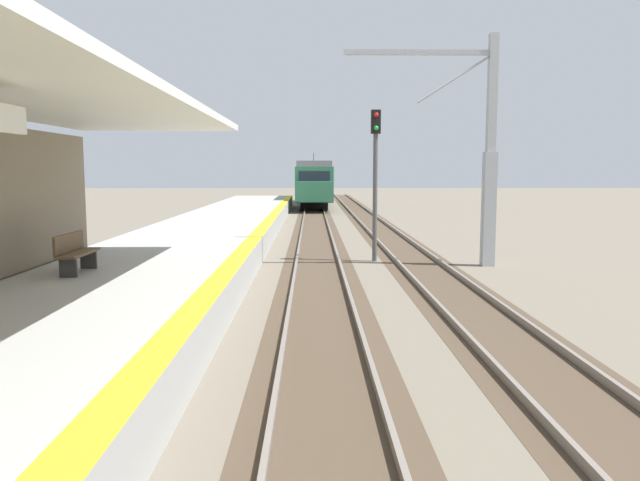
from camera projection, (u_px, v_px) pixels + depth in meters
name	position (u px, v px, depth m)	size (l,w,h in m)	color
station_platform	(141.00, 282.00, 15.10)	(5.00, 80.00, 0.91)	#A8A8A3
track_pair_nearest_platform	(319.00, 271.00, 19.18)	(2.34, 120.00, 0.16)	#4C3D2D
track_pair_middle	(428.00, 271.00, 19.23)	(2.34, 120.00, 0.16)	#4C3D2D
approaching_train	(314.00, 181.00, 54.57)	(2.93, 19.60, 4.76)	#286647
rail_signal_post	(375.00, 169.00, 21.20)	(0.32, 0.34, 5.20)	#4C4C4C
catenary_pylon_far_side	(481.00, 157.00, 20.12)	(5.00, 0.40, 7.50)	#9EA3A8
platform_bench	(75.00, 252.00, 13.63)	(0.45, 1.60, 0.88)	brown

